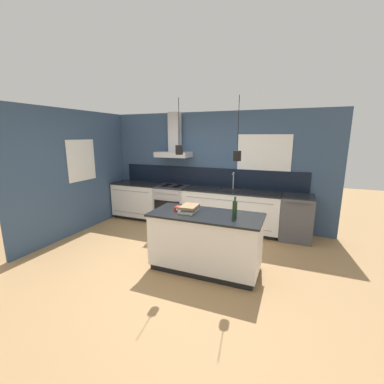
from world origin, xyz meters
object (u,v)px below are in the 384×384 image
object	(u,v)px
oven_range	(173,204)
bottle_on_island	(235,209)
dishwasher	(296,218)
red_supply_box	(181,209)
book_stack	(189,209)

from	to	relation	value
oven_range	bottle_on_island	xyz separation A→B (m)	(1.92, -1.84, 0.58)
dishwasher	red_supply_box	world-z (taller)	red_supply_box
dishwasher	book_stack	bearing A→B (deg)	-130.87
oven_range	dishwasher	bearing A→B (deg)	0.09
bottle_on_island	red_supply_box	distance (m)	0.87
book_stack	oven_range	bearing A→B (deg)	123.24
bottle_on_island	book_stack	distance (m)	0.72
bottle_on_island	book_stack	xyz separation A→B (m)	(-0.72, 0.01, -0.08)
oven_range	red_supply_box	size ratio (longest dim) A/B	5.02
book_stack	red_supply_box	world-z (taller)	book_stack
oven_range	book_stack	world-z (taller)	book_stack
oven_range	bottle_on_island	bearing A→B (deg)	-43.80
oven_range	dishwasher	world-z (taller)	same
bottle_on_island	book_stack	size ratio (longest dim) A/B	0.89
bottle_on_island	red_supply_box	bearing A→B (deg)	178.71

